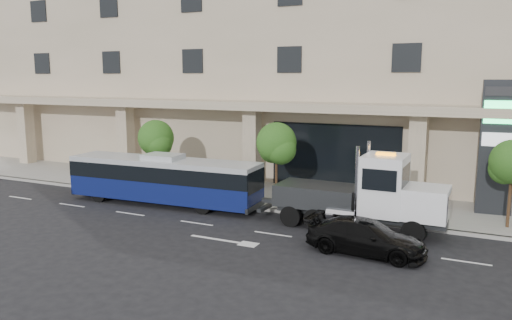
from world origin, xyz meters
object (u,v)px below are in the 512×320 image
(city_bus, at_px, (164,179))
(tow_truck, at_px, (367,195))
(signage_pylon, at_px, (497,147))
(black_sedan, at_px, (366,237))

(city_bus, bearing_deg, tow_truck, -2.87)
(signage_pylon, bearing_deg, city_bus, -167.26)
(city_bus, xyz_separation_m, black_sedan, (11.88, -3.10, -0.73))
(tow_truck, xyz_separation_m, signage_pylon, (5.24, 5.05, 1.89))
(tow_truck, bearing_deg, signage_pylon, 44.90)
(signage_pylon, bearing_deg, black_sedan, -123.56)
(city_bus, relative_size, signage_pylon, 1.67)
(tow_truck, distance_m, black_sedan, 3.27)
(black_sedan, height_order, signage_pylon, signage_pylon)
(city_bus, relative_size, black_sedan, 2.35)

